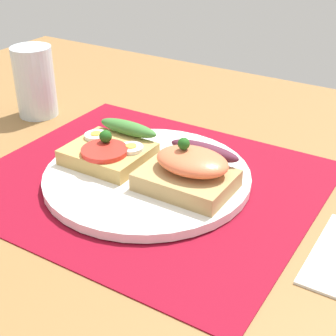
# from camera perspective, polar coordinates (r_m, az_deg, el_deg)

# --- Properties ---
(ground_plane) EXTENTS (1.20, 0.90, 0.03)m
(ground_plane) POSITION_cam_1_polar(r_m,az_deg,el_deg) (0.63, -2.33, -2.86)
(ground_plane) COLOR olive
(placemat) EXTENTS (0.40, 0.35, 0.00)m
(placemat) POSITION_cam_1_polar(r_m,az_deg,el_deg) (0.62, -2.36, -1.50)
(placemat) COLOR maroon
(placemat) RESTS_ON ground_plane
(plate) EXTENTS (0.25, 0.25, 0.01)m
(plate) POSITION_cam_1_polar(r_m,az_deg,el_deg) (0.62, -2.37, -0.94)
(plate) COLOR white
(plate) RESTS_ON placemat
(sandwich_egg_tomato) EXTENTS (0.10, 0.10, 0.04)m
(sandwich_egg_tomato) POSITION_cam_1_polar(r_m,az_deg,el_deg) (0.64, -6.59, 2.10)
(sandwich_egg_tomato) COLOR tan
(sandwich_egg_tomato) RESTS_ON plate
(sandwich_salmon) EXTENTS (0.11, 0.09, 0.06)m
(sandwich_salmon) POSITION_cam_1_polar(r_m,az_deg,el_deg) (0.58, 2.53, -0.20)
(sandwich_salmon) COLOR tan
(sandwich_salmon) RESTS_ON plate
(drinking_glass) EXTENTS (0.06, 0.06, 0.11)m
(drinking_glass) POSITION_cam_1_polar(r_m,az_deg,el_deg) (0.82, -14.88, 9.45)
(drinking_glass) COLOR silver
(drinking_glass) RESTS_ON ground_plane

